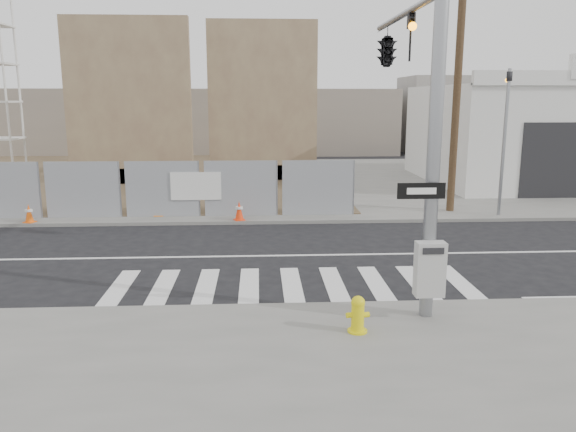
{
  "coord_description": "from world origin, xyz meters",
  "views": [
    {
      "loc": [
        -0.75,
        -15.05,
        4.29
      ],
      "look_at": [
        -0.02,
        -1.28,
        1.4
      ],
      "focal_mm": 35.0,
      "sensor_mm": 36.0,
      "label": 1
    }
  ],
  "objects_px": {
    "traffic_cone_b": "(29,213)",
    "traffic_cone_d": "(239,211)",
    "fire_hydrant": "(358,314)",
    "traffic_cone_c": "(158,207)",
    "signal_pole": "(400,77)",
    "auto_shop": "(548,134)"
  },
  "relations": [
    {
      "from": "auto_shop",
      "to": "fire_hydrant",
      "type": "relative_size",
      "value": 17.47
    },
    {
      "from": "signal_pole",
      "to": "fire_hydrant",
      "type": "height_order",
      "value": "signal_pole"
    },
    {
      "from": "signal_pole",
      "to": "traffic_cone_b",
      "type": "height_order",
      "value": "signal_pole"
    },
    {
      "from": "traffic_cone_b",
      "to": "traffic_cone_d",
      "type": "relative_size",
      "value": 0.95
    },
    {
      "from": "signal_pole",
      "to": "fire_hydrant",
      "type": "xyz_separation_m",
      "value": [
        -1.48,
        -3.5,
        -4.32
      ]
    },
    {
      "from": "fire_hydrant",
      "to": "traffic_cone_d",
      "type": "distance_m",
      "value": 10.07
    },
    {
      "from": "fire_hydrant",
      "to": "traffic_cone_d",
      "type": "xyz_separation_m",
      "value": [
        -2.46,
        9.76,
        -0.01
      ]
    },
    {
      "from": "auto_shop",
      "to": "traffic_cone_b",
      "type": "height_order",
      "value": "auto_shop"
    },
    {
      "from": "signal_pole",
      "to": "traffic_cone_b",
      "type": "distance_m",
      "value": 13.49
    },
    {
      "from": "auto_shop",
      "to": "traffic_cone_c",
      "type": "distance_m",
      "value": 20.1
    },
    {
      "from": "fire_hydrant",
      "to": "traffic_cone_c",
      "type": "xyz_separation_m",
      "value": [
        -5.41,
        10.67,
        -0.02
      ]
    },
    {
      "from": "auto_shop",
      "to": "traffic_cone_d",
      "type": "bearing_deg",
      "value": -150.48
    },
    {
      "from": "traffic_cone_c",
      "to": "signal_pole",
      "type": "bearing_deg",
      "value": -46.16
    },
    {
      "from": "signal_pole",
      "to": "traffic_cone_c",
      "type": "xyz_separation_m",
      "value": [
        -6.89,
        7.17,
        -4.34
      ]
    },
    {
      "from": "traffic_cone_b",
      "to": "traffic_cone_c",
      "type": "bearing_deg",
      "value": 12.09
    },
    {
      "from": "traffic_cone_c",
      "to": "traffic_cone_d",
      "type": "xyz_separation_m",
      "value": [
        2.95,
        -0.91,
        0.01
      ]
    },
    {
      "from": "fire_hydrant",
      "to": "traffic_cone_b",
      "type": "height_order",
      "value": "fire_hydrant"
    },
    {
      "from": "auto_shop",
      "to": "traffic_cone_c",
      "type": "relative_size",
      "value": 18.41
    },
    {
      "from": "traffic_cone_b",
      "to": "traffic_cone_d",
      "type": "distance_m",
      "value": 7.19
    },
    {
      "from": "fire_hydrant",
      "to": "signal_pole",
      "type": "bearing_deg",
      "value": 54.19
    },
    {
      "from": "traffic_cone_c",
      "to": "fire_hydrant",
      "type": "bearing_deg",
      "value": -63.1
    },
    {
      "from": "traffic_cone_b",
      "to": "signal_pole",
      "type": "bearing_deg",
      "value": -29.38
    }
  ]
}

